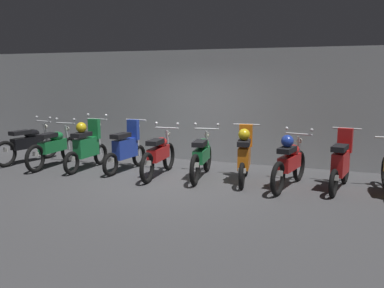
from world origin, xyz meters
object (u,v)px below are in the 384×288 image
at_px(motorbike_slot_0, 28,143).
at_px(motorbike_slot_6, 244,155).
at_px(motorbike_slot_3, 126,149).
at_px(motorbike_slot_8, 341,163).
at_px(motorbike_slot_2, 87,146).
at_px(motorbike_slot_4, 159,154).
at_px(motorbike_slot_1, 54,147).
at_px(motorbike_slot_7, 290,162).
at_px(motorbike_slot_5, 202,156).

distance_m(motorbike_slot_0, motorbike_slot_6, 5.65).
height_order(motorbike_slot_3, motorbike_slot_8, same).
xyz_separation_m(motorbike_slot_2, motorbike_slot_4, (1.88, -0.02, -0.08)).
relative_size(motorbike_slot_3, motorbike_slot_4, 0.86).
relative_size(motorbike_slot_1, motorbike_slot_7, 1.01).
bearing_deg(motorbike_slot_0, motorbike_slot_1, -10.98).
bearing_deg(motorbike_slot_6, motorbike_slot_3, 178.84).
relative_size(motorbike_slot_2, motorbike_slot_4, 0.86).
bearing_deg(motorbike_slot_0, motorbike_slot_8, 0.14).
xyz_separation_m(motorbike_slot_3, motorbike_slot_7, (3.77, -0.22, 0.00)).
relative_size(motorbike_slot_3, motorbike_slot_7, 0.87).
relative_size(motorbike_slot_3, motorbike_slot_6, 1.00).
height_order(motorbike_slot_4, motorbike_slot_8, motorbike_slot_8).
relative_size(motorbike_slot_2, motorbike_slot_7, 0.87).
distance_m(motorbike_slot_0, motorbike_slot_2, 1.89).
height_order(motorbike_slot_0, motorbike_slot_1, same).
bearing_deg(motorbike_slot_1, motorbike_slot_5, 2.54).
bearing_deg(motorbike_slot_2, motorbike_slot_4, -0.74).
xyz_separation_m(motorbike_slot_4, motorbike_slot_8, (3.78, 0.20, 0.03)).
distance_m(motorbike_slot_1, motorbike_slot_2, 0.95).
xyz_separation_m(motorbike_slot_0, motorbike_slot_4, (3.77, -0.18, 0.00)).
xyz_separation_m(motorbike_slot_0, motorbike_slot_3, (2.83, 0.03, 0.03)).
bearing_deg(motorbike_slot_1, motorbike_slot_3, 6.41).
relative_size(motorbike_slot_0, motorbike_slot_1, 0.99).
distance_m(motorbike_slot_0, motorbike_slot_1, 0.96).
xyz_separation_m(motorbike_slot_3, motorbike_slot_6, (2.82, -0.06, 0.04)).
relative_size(motorbike_slot_1, motorbike_slot_2, 1.16).
distance_m(motorbike_slot_3, motorbike_slot_7, 3.78).
distance_m(motorbike_slot_2, motorbike_slot_5, 2.83).
distance_m(motorbike_slot_0, motorbike_slot_4, 3.77).
bearing_deg(motorbike_slot_5, motorbike_slot_8, 0.66).
bearing_deg(motorbike_slot_1, motorbike_slot_4, 0.03).
xyz_separation_m(motorbike_slot_0, motorbike_slot_8, (7.55, 0.02, 0.03)).
relative_size(motorbike_slot_7, motorbike_slot_8, 1.16).
relative_size(motorbike_slot_4, motorbike_slot_8, 1.17).
bearing_deg(motorbike_slot_3, motorbike_slot_1, -173.59).
xyz_separation_m(motorbike_slot_0, motorbike_slot_1, (0.94, -0.18, 0.00)).
height_order(motorbike_slot_2, motorbike_slot_3, motorbike_slot_2).
height_order(motorbike_slot_0, motorbike_slot_4, same).
bearing_deg(motorbike_slot_5, motorbike_slot_6, -0.73).
bearing_deg(motorbike_slot_8, motorbike_slot_7, -167.78).
bearing_deg(motorbike_slot_1, motorbike_slot_2, 1.55).
xyz_separation_m(motorbike_slot_2, motorbike_slot_6, (3.77, 0.13, -0.00)).
distance_m(motorbike_slot_2, motorbike_slot_4, 1.89).
distance_m(motorbike_slot_2, motorbike_slot_7, 4.72).
height_order(motorbike_slot_1, motorbike_slot_7, same).
bearing_deg(motorbike_slot_3, motorbike_slot_2, -168.84).
bearing_deg(motorbike_slot_2, motorbike_slot_7, -0.37).
distance_m(motorbike_slot_0, motorbike_slot_5, 4.71).
xyz_separation_m(motorbike_slot_2, motorbike_slot_3, (0.95, 0.19, -0.04)).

